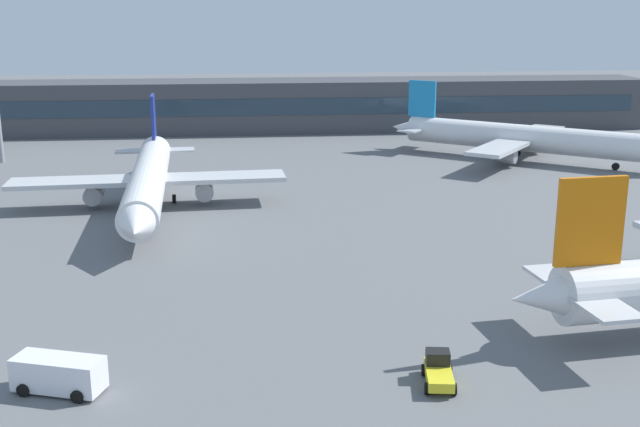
{
  "coord_description": "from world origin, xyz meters",
  "views": [
    {
      "loc": [
        -9.82,
        -29.89,
        21.46
      ],
      "look_at": [
        -2.6,
        40.0,
        3.0
      ],
      "focal_mm": 43.96,
      "sensor_mm": 36.0,
      "label": 1
    }
  ],
  "objects_px": {
    "airplane_mid": "(148,180)",
    "baggage_tug_yellow": "(438,370)",
    "airplane_far": "(528,139)",
    "service_van_white": "(58,374)"
  },
  "relations": [
    {
      "from": "airplane_mid",
      "to": "baggage_tug_yellow",
      "type": "distance_m",
      "value": 48.87
    },
    {
      "from": "airplane_mid",
      "to": "service_van_white",
      "type": "xyz_separation_m",
      "value": [
        -0.64,
        -42.64,
        -2.17
      ]
    },
    {
      "from": "airplane_mid",
      "to": "service_van_white",
      "type": "relative_size",
      "value": 7.83
    },
    {
      "from": "baggage_tug_yellow",
      "to": "service_van_white",
      "type": "relative_size",
      "value": 0.68
    },
    {
      "from": "airplane_mid",
      "to": "baggage_tug_yellow",
      "type": "relative_size",
      "value": 11.51
    },
    {
      "from": "service_van_white",
      "to": "baggage_tug_yellow",
      "type": "bearing_deg",
      "value": -3.18
    },
    {
      "from": "airplane_far",
      "to": "service_van_white",
      "type": "distance_m",
      "value": 83.71
    },
    {
      "from": "airplane_far",
      "to": "baggage_tug_yellow",
      "type": "relative_size",
      "value": 9.54
    },
    {
      "from": "baggage_tug_yellow",
      "to": "service_van_white",
      "type": "distance_m",
      "value": 22.08
    },
    {
      "from": "airplane_far",
      "to": "service_van_white",
      "type": "bearing_deg",
      "value": -128.47
    }
  ]
}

